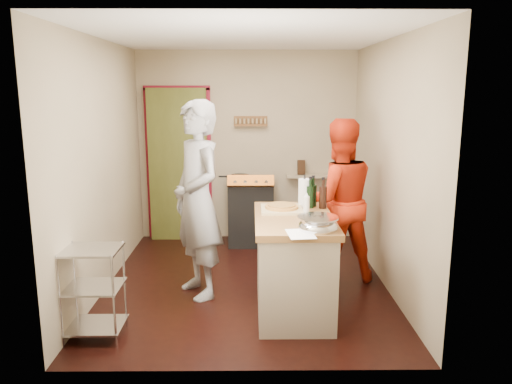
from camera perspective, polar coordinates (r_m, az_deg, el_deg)
floor at (r=5.58m, az=-1.12°, el=-10.29°), size 3.50×3.50×0.00m
back_wall at (r=7.05m, az=-6.24°, el=3.86°), size 3.00×0.44×2.60m
left_wall at (r=5.46m, az=-17.16°, el=2.88°), size 0.04×3.50×2.60m
right_wall at (r=5.42m, az=14.90°, el=2.96°), size 0.04×3.50×2.60m
ceiling at (r=5.19m, az=-1.25°, el=17.47°), size 3.00×3.50×0.02m
stove at (r=6.79m, az=-0.61°, el=-2.24°), size 0.60×0.63×1.00m
wire_shelving at (r=4.50m, az=-18.11°, el=-10.41°), size 0.48×0.40×0.80m
island at (r=4.77m, az=4.34°, el=-7.92°), size 0.73×1.34×1.24m
person_stripe at (r=5.02m, az=-6.70°, el=-0.94°), size 0.78×0.87×1.99m
person_red at (r=5.50m, az=9.32°, el=-1.00°), size 0.95×0.79×1.78m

